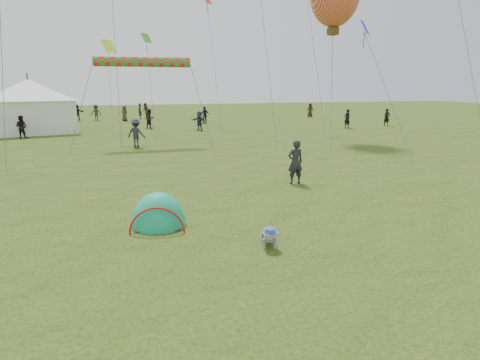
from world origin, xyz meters
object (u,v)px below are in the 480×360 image
object	(u,v)px
standing_adult	(295,162)
popup_tent	(159,226)
crawling_toddler	(269,235)
event_marquee	(31,104)

from	to	relation	value
standing_adult	popup_tent	bearing A→B (deg)	28.10
standing_adult	crawling_toddler	bearing A→B (deg)	58.09
crawling_toddler	event_marquee	distance (m)	28.44
standing_adult	event_marquee	bearing A→B (deg)	-59.36
popup_tent	event_marquee	distance (m)	25.72
crawling_toddler	popup_tent	xyz separation A→B (m)	(-2.41, 2.04, -0.27)
crawling_toddler	popup_tent	bearing A→B (deg)	155.71
popup_tent	standing_adult	size ratio (longest dim) A/B	1.11
popup_tent	event_marquee	bearing A→B (deg)	117.45
crawling_toddler	popup_tent	distance (m)	3.17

